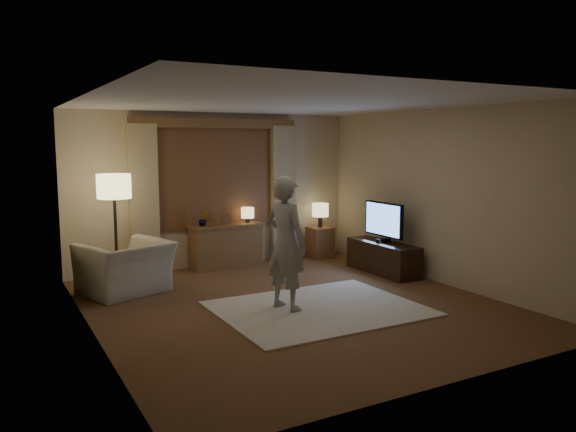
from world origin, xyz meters
TOP-DOWN VIEW (x-y plane):
  - room at (0.00, 0.50)m, footprint 5.04×5.54m
  - rug at (0.17, -0.31)m, footprint 2.50×2.00m
  - sideboard at (0.08, 2.50)m, footprint 1.20×0.40m
  - picture_frame at (0.08, 2.50)m, footprint 0.16×0.02m
  - plant at (-0.32, 2.50)m, footprint 0.17×0.13m
  - table_lamp_sideboard at (0.48, 2.50)m, footprint 0.22×0.22m
  - floor_lamp at (-1.82, 2.08)m, footprint 0.48×0.48m
  - armchair at (-1.80, 1.63)m, footprint 1.39×1.31m
  - side_table at (1.91, 2.45)m, footprint 0.40×0.40m
  - table_lamp_side at (1.91, 2.45)m, footprint 0.30×0.30m
  - tv_stand at (2.15, 0.90)m, footprint 0.45×1.40m
  - tv at (2.15, 0.90)m, footprint 0.22×0.91m
  - person at (-0.21, -0.13)m, footprint 0.57×0.71m

SIDE VIEW (x-z plane):
  - rug at x=0.17m, z-range 0.00..0.02m
  - tv_stand at x=2.15m, z-range 0.00..0.50m
  - side_table at x=1.91m, z-range 0.00..0.56m
  - sideboard at x=0.08m, z-range 0.00..0.70m
  - armchair at x=-1.80m, z-range 0.00..0.73m
  - picture_frame at x=0.08m, z-range 0.70..0.90m
  - plant at x=-0.32m, z-range 0.70..1.00m
  - person at x=-0.21m, z-range 0.02..1.70m
  - tv at x=2.15m, z-range 0.53..1.19m
  - table_lamp_side at x=1.91m, z-range 0.65..1.09m
  - table_lamp_sideboard at x=0.48m, z-range 0.75..1.05m
  - room at x=0.00m, z-range 0.01..2.65m
  - floor_lamp at x=-1.82m, z-range 0.56..2.22m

